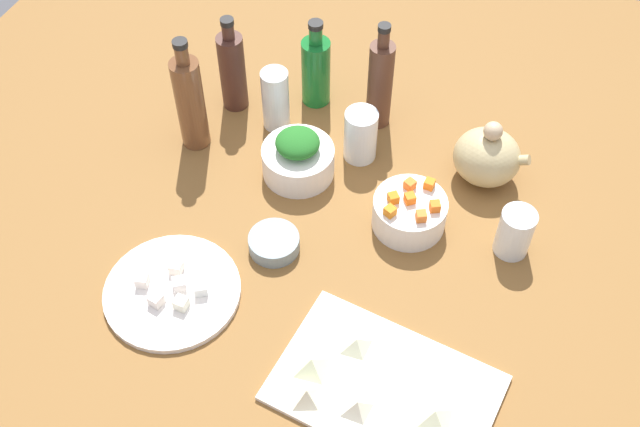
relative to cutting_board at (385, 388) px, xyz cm
name	(u,v)px	position (x,y,z in cm)	size (l,w,h in cm)	color
tabletop	(320,235)	(-22.08, 25.97, -2.00)	(190.00, 190.00, 3.00)	brown
cutting_board	(385,388)	(0.00, 0.00, 0.00)	(34.96, 22.89, 1.00)	white
plate_tofu	(172,292)	(-40.69, 3.03, 0.10)	(24.12, 24.12, 1.20)	white
bowl_greens	(298,161)	(-31.63, 37.83, 2.70)	(14.22, 14.22, 6.40)	white
bowl_carrots	(409,213)	(-7.36, 33.82, 2.68)	(13.76, 13.76, 6.37)	white
bowl_small_side	(274,243)	(-28.27, 18.95, 1.04)	(9.37, 9.37, 3.08)	gray
teapot	(487,157)	(2.56, 50.69, 5.33)	(14.75, 12.16, 14.54)	tan
bottle_0	(378,82)	(-22.58, 57.46, 10.04)	(5.07, 5.07, 24.79)	#523022
bottle_1	(316,70)	(-36.56, 58.67, 7.79)	(6.06, 6.06, 20.30)	#186C2A
bottle_2	(232,70)	(-51.89, 50.82, 8.88)	(5.44, 5.44, 22.14)	#472820
bottle_3	(190,102)	(-54.42, 37.72, 10.48)	(5.74, 5.74, 25.82)	brown
drinking_glass_0	(276,99)	(-41.21, 48.53, 6.44)	(5.61, 5.61, 13.88)	white
drinking_glass_1	(362,135)	(-21.82, 46.90, 5.15)	(6.61, 6.61, 11.31)	white
drinking_glass_2	(515,232)	(11.85, 35.43, 4.42)	(6.40, 6.40, 9.85)	white
carrot_cube_0	(429,184)	(-5.40, 38.49, 6.77)	(1.80, 1.80, 1.80)	orange
carrot_cube_1	(410,198)	(-7.63, 33.82, 6.77)	(1.80, 1.80, 1.80)	orange
carrot_cube_2	(393,198)	(-10.45, 32.74, 6.77)	(1.80, 1.80, 1.80)	orange
carrot_cube_3	(421,216)	(-4.47, 30.65, 6.77)	(1.80, 1.80, 1.80)	orange
carrot_cube_4	(410,184)	(-8.70, 37.00, 6.77)	(1.80, 1.80, 1.80)	orange
carrot_cube_5	(435,206)	(-2.86, 33.77, 6.77)	(1.80, 1.80, 1.80)	orange
carrot_cube_6	(390,211)	(-9.98, 29.62, 6.77)	(1.80, 1.80, 1.80)	orange
chopped_greens_mound	(298,143)	(-31.63, 37.83, 7.89)	(8.63, 8.54, 3.98)	#226A22
tofu_cube_0	(156,300)	(-41.69, -0.38, 1.80)	(2.20, 2.20, 2.20)	silver
tofu_cube_1	(176,267)	(-41.80, 6.89, 1.80)	(2.20, 2.20, 2.20)	white
tofu_cube_2	(201,289)	(-35.64, 4.57, 1.80)	(2.20, 2.20, 2.20)	white
tofu_cube_3	(142,280)	(-45.98, 2.18, 1.80)	(2.20, 2.20, 2.20)	white
tofu_cube_4	(179,284)	(-39.53, 3.97, 1.80)	(2.20, 2.20, 2.20)	white
tofu_cube_5	(181,303)	(-37.35, 0.65, 1.80)	(2.20, 2.20, 2.20)	white
dumpling_0	(356,344)	(-6.80, 4.81, 1.85)	(4.40, 3.83, 2.69)	beige
dumpling_1	(357,406)	(-2.72, -5.58, 1.98)	(4.18, 3.80, 2.97)	beige
dumpling_2	(307,395)	(-10.74, -6.79, 1.98)	(4.48, 3.84, 2.95)	beige
dumpling_3	(434,416)	(8.87, -2.45, 2.04)	(5.78, 5.13, 3.08)	beige
dumpling_4	(311,364)	(-12.20, -1.47, 1.94)	(5.07, 4.96, 2.88)	beige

